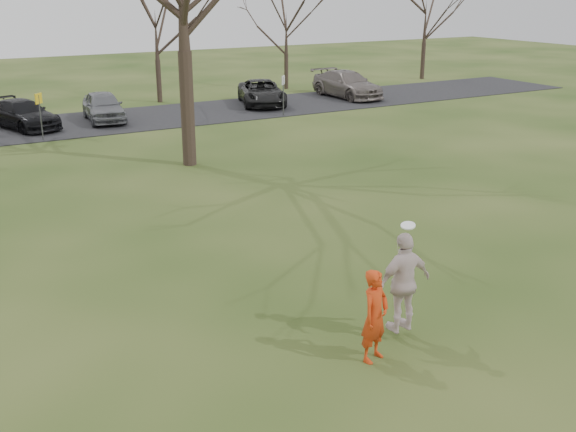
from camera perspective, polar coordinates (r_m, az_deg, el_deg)
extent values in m
plane|color=#1E380F|center=(13.08, 8.89, -11.17)|extent=(120.00, 120.00, 0.00)
cube|color=black|center=(35.11, -17.40, 7.26)|extent=(62.00, 6.50, 0.04)
imported|color=red|center=(12.42, 7.24, -8.23)|extent=(0.74, 0.61, 1.74)
imported|color=black|center=(34.77, -21.17, 7.89)|extent=(3.24, 4.87, 1.31)
imported|color=slate|center=(35.47, -15.10, 8.80)|extent=(2.16, 4.40, 1.44)
imported|color=black|center=(39.05, -2.19, 10.22)|extent=(3.80, 5.42, 1.37)
imported|color=slate|center=(41.91, 4.94, 10.86)|extent=(2.33, 5.37, 1.54)
imported|color=beige|center=(13.12, 9.62, -5.46)|extent=(1.16, 0.49, 1.97)
cylinder|color=white|center=(12.64, 9.95, -0.79)|extent=(0.28, 0.27, 0.12)
cylinder|color=#47474C|center=(31.66, -19.86, 7.65)|extent=(0.06, 0.06, 2.00)
cube|color=yellow|center=(31.53, -20.03, 9.16)|extent=(0.35, 0.35, 0.45)
cylinder|color=#47474C|center=(35.68, -0.39, 9.88)|extent=(0.06, 0.06, 2.00)
cube|color=silver|center=(35.56, -0.40, 11.23)|extent=(0.35, 0.35, 0.45)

